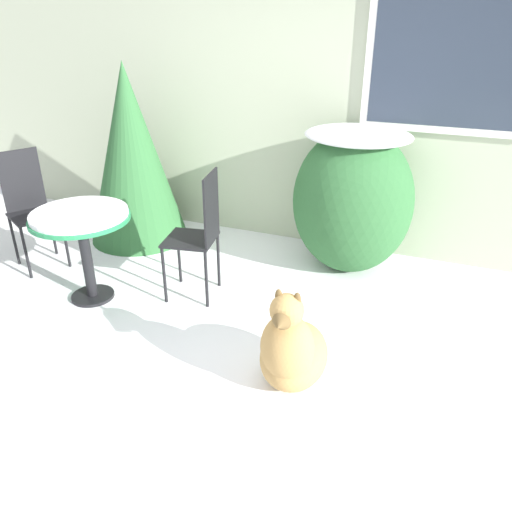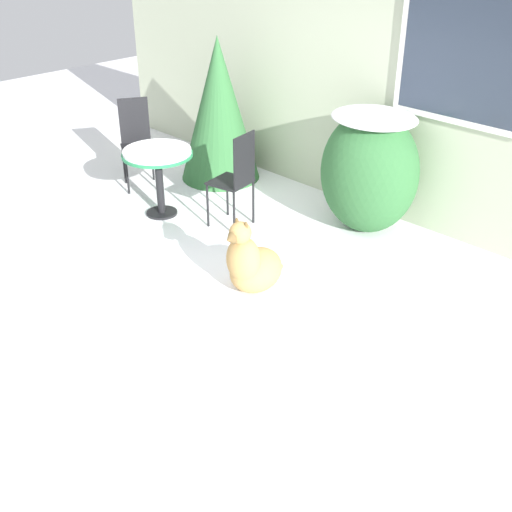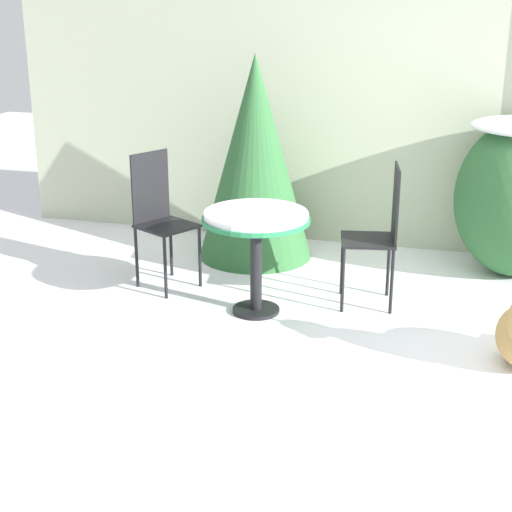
# 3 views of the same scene
# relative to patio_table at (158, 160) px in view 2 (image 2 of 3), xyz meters

# --- Properties ---
(ground_plane) EXTENTS (16.00, 16.00, 0.00)m
(ground_plane) POSITION_rel_patio_table_xyz_m (1.35, -0.47, -0.62)
(ground_plane) COLOR white
(house_wall) EXTENTS (8.00, 0.10, 2.87)m
(house_wall) POSITION_rel_patio_table_xyz_m (1.42, 1.73, 0.83)
(house_wall) COLOR #B2BC9E
(house_wall) RESTS_ON ground_plane
(shrub_left) EXTENTS (1.00, 0.89, 1.24)m
(shrub_left) POSITION_rel_patio_table_xyz_m (1.76, 1.26, 0.04)
(shrub_left) COLOR #2D6033
(shrub_left) RESTS_ON ground_plane
(evergreen_bush) EXTENTS (0.94, 0.94, 1.67)m
(evergreen_bush) POSITION_rel_patio_table_xyz_m (-0.32, 1.16, 0.22)
(evergreen_bush) COLOR #2D6033
(evergreen_bush) RESTS_ON ground_plane
(patio_table) EXTENTS (0.73, 0.73, 0.73)m
(patio_table) POSITION_rel_patio_table_xyz_m (0.00, 0.00, 0.00)
(patio_table) COLOR black
(patio_table) RESTS_ON ground_plane
(patio_chair_near_table) EXTENTS (0.43, 0.43, 1.01)m
(patio_chair_near_table) POSITION_rel_patio_table_xyz_m (0.79, 0.37, -0.06)
(patio_chair_near_table) COLOR black
(patio_chair_near_table) RESTS_ON ground_plane
(patio_chair_far_side) EXTENTS (0.51, 0.51, 1.01)m
(patio_chair_far_side) POSITION_rel_patio_table_xyz_m (-0.83, 0.33, -0.06)
(patio_chair_far_side) COLOR black
(patio_chair_far_side) RESTS_ON ground_plane
(dog) EXTENTS (0.41, 0.70, 0.73)m
(dog) POSITION_rel_patio_table_xyz_m (1.79, -0.41, -0.35)
(dog) COLOR tan
(dog) RESTS_ON ground_plane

